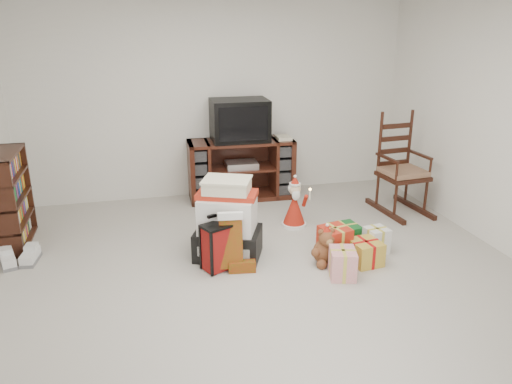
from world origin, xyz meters
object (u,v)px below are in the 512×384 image
gift_pile (228,224)px  red_suitcase (222,246)px  crt_television (240,120)px  bookshelf (11,201)px  rocking_chair (400,177)px  gift_cluster (353,246)px  tv_stand (241,169)px  mrs_claus_figurine (222,220)px  santa_figurine (294,207)px  sneaker_pair (19,258)px  teddy_bear (325,248)px

gift_pile → red_suitcase: 0.28m
gift_pile → red_suitcase: bearing=-91.9°
crt_television → bookshelf: bearing=-161.2°
rocking_chair → gift_pile: 2.42m
gift_cluster → rocking_chair: bearing=45.5°
tv_stand → mrs_claus_figurine: bearing=-108.9°
red_suitcase → mrs_claus_figurine: 0.61m
santa_figurine → mrs_claus_figurine: size_ratio=0.95×
rocking_chair → sneaker_pair: bearing=-179.6°
gift_pile → sneaker_pair: gift_pile is taller
bookshelf → sneaker_pair: (0.11, -0.51, -0.42)m
bookshelf → teddy_bear: 3.25m
sneaker_pair → mrs_claus_figurine: bearing=-6.6°
sneaker_pair → rocking_chair: bearing=-2.1°
bookshelf → rocking_chair: bearing=-0.8°
sneaker_pair → gift_cluster: bearing=-20.0°
rocking_chair → red_suitcase: rocking_chair is taller
sneaker_pair → red_suitcase: bearing=-24.3°
gift_cluster → gift_pile: bearing=163.5°
teddy_bear → mrs_claus_figurine: 1.16m
gift_pile → crt_television: (0.48, 1.67, 0.69)m
tv_stand → rocking_chair: rocking_chair is taller
rocking_chair → mrs_claus_figurine: 2.33m
rocking_chair → bookshelf: bearing=173.6°
teddy_bear → mrs_claus_figurine: size_ratio=0.57×
sneaker_pair → crt_television: crt_television is taller
tv_stand → santa_figurine: size_ratio=2.30×
gift_pile → mrs_claus_figurine: (0.00, 0.37, -0.11)m
sneaker_pair → gift_cluster: 3.26m
tv_stand → bookshelf: bookshelf is taller
tv_stand → rocking_chair: bearing=-24.7°
mrs_claus_figurine → sneaker_pair: bearing=-178.6°
rocking_chair → teddy_bear: (-1.40, -1.15, -0.27)m
tv_stand → sneaker_pair: tv_stand is taller
sneaker_pair → gift_cluster: size_ratio=0.44×
santa_figurine → rocking_chair: bearing=7.7°
rocking_chair → teddy_bear: size_ratio=3.50×
santa_figurine → crt_television: 1.41m
tv_stand → mrs_claus_figurine: size_ratio=2.20×
teddy_bear → santa_figurine: santa_figurine is taller
teddy_bear → crt_television: bearing=101.1°
tv_stand → rocking_chair: size_ratio=1.09×
teddy_bear → gift_cluster: size_ratio=0.40×
santa_figurine → red_suitcase: bearing=-140.5°
bookshelf → sneaker_pair: 0.67m
gift_pile → rocking_chair: bearing=40.9°
sneaker_pair → crt_television: bearing=20.4°
gift_pile → teddy_bear: bearing=-0.7°
gift_pile → gift_cluster: gift_pile is taller
mrs_claus_figurine → gift_cluster: (1.18, -0.73, -0.10)m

